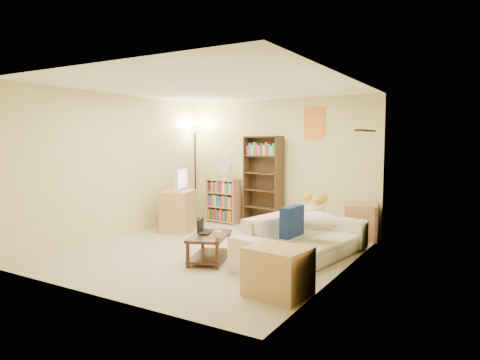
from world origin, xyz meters
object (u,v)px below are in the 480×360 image
object	(u,v)px
desk_fan	(224,168)
floor_lamp	(195,145)
coffee_table	(209,245)
mug	(218,234)
sofa	(305,237)
television	(178,180)
side_table	(361,222)
tall_bookshelf	(263,179)
tabby_cat	(318,199)
short_bookshelf	(223,201)
laptop	(209,232)
end_cabinet	(278,271)
tv_stand	(178,211)

from	to	relation	value
desk_fan	floor_lamp	world-z (taller)	floor_lamp
coffee_table	floor_lamp	size ratio (longest dim) A/B	0.48
coffee_table	mug	xyz separation A→B (m)	(0.22, -0.12, 0.19)
desk_fan	sofa	bearing A→B (deg)	-34.96
coffee_table	television	world-z (taller)	television
side_table	tall_bookshelf	bearing A→B (deg)	176.12
tall_bookshelf	side_table	distance (m)	2.07
tabby_cat	mug	world-z (taller)	tabby_cat
mug	desk_fan	xyz separation A→B (m)	(-1.56, 2.58, 0.71)
tall_bookshelf	short_bookshelf	xyz separation A→B (m)	(-0.90, -0.05, -0.49)
tabby_cat	floor_lamp	distance (m)	3.23
laptop	television	size ratio (longest dim) A/B	0.56
side_table	mug	bearing A→B (deg)	-116.30
laptop	desk_fan	size ratio (longest dim) A/B	0.90
short_bookshelf	end_cabinet	bearing A→B (deg)	-44.72
desk_fan	coffee_table	bearing A→B (deg)	-61.50
tabby_cat	mug	bearing A→B (deg)	-113.16
tabby_cat	sofa	bearing A→B (deg)	-80.96
sofa	desk_fan	bearing A→B (deg)	64.61
sofa	tv_stand	size ratio (longest dim) A/B	3.17
side_table	tabby_cat	bearing A→B (deg)	-122.98
laptop	end_cabinet	world-z (taller)	end_cabinet
laptop	floor_lamp	bearing A→B (deg)	18.09
tabby_cat	laptop	bearing A→B (deg)	-123.12
sofa	tall_bookshelf	world-z (taller)	tall_bookshelf
coffee_table	tall_bookshelf	distance (m)	2.69
sofa	floor_lamp	distance (m)	3.81
laptop	short_bookshelf	size ratio (longest dim) A/B	0.44
end_cabinet	desk_fan	bearing A→B (deg)	130.85
mug	tall_bookshelf	bearing A→B (deg)	104.93
desk_fan	side_table	xyz separation A→B (m)	(2.81, -0.04, -0.83)
laptop	short_bookshelf	world-z (taller)	short_bookshelf
sofa	mug	world-z (taller)	sofa
mug	end_cabinet	world-z (taller)	end_cabinet
television	sofa	bearing A→B (deg)	-122.90
coffee_table	end_cabinet	distance (m)	1.58
laptop	tv_stand	size ratio (longest dim) A/B	0.52
desk_fan	end_cabinet	xyz separation A→B (m)	(2.74, -3.17, -0.87)
sofa	television	xyz separation A→B (m)	(-2.79, 0.64, 0.64)
short_bookshelf	coffee_table	bearing A→B (deg)	-56.74
floor_lamp	mug	bearing A→B (deg)	-48.32
short_bookshelf	television	bearing A→B (deg)	-99.31
mug	floor_lamp	xyz separation A→B (m)	(-2.27, 2.54, 1.17)
coffee_table	mug	bearing A→B (deg)	-47.98
television	short_bookshelf	world-z (taller)	television
side_table	end_cabinet	xyz separation A→B (m)	(-0.07, -3.13, -0.04)
tabby_cat	mug	xyz separation A→B (m)	(-0.76, -1.78, -0.33)
sofa	floor_lamp	world-z (taller)	floor_lamp
laptop	short_bookshelf	bearing A→B (deg)	6.64
floor_lamp	tv_stand	bearing A→B (deg)	-70.08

